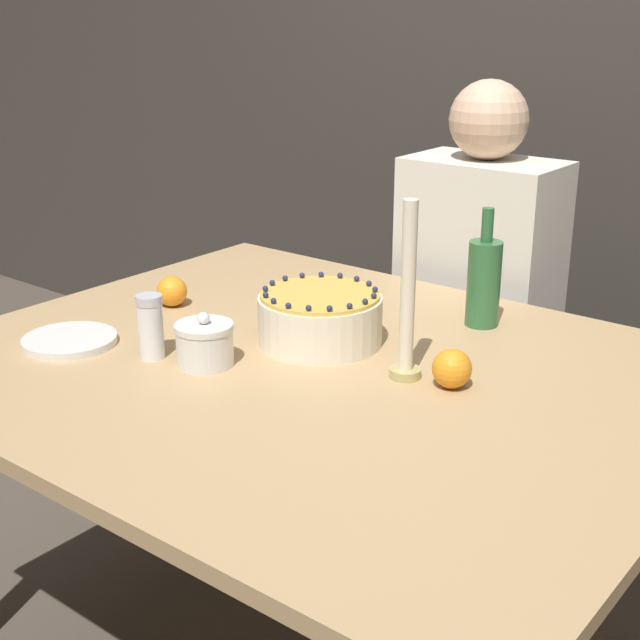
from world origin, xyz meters
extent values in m
cube|color=#38332D|center=(0.00, 1.40, 1.30)|extent=(8.00, 0.05, 2.60)
cube|color=tan|center=(0.00, 0.00, 0.76)|extent=(1.47, 1.19, 0.03)
cylinder|color=tan|center=(-0.67, 0.54, 0.37)|extent=(0.07, 0.07, 0.75)
cylinder|color=#EFE5CC|center=(-0.06, 0.10, 0.83)|extent=(0.26, 0.26, 0.10)
cylinder|color=gold|center=(-0.06, 0.10, 0.88)|extent=(0.25, 0.25, 0.01)
sphere|color=#23284C|center=(0.05, 0.10, 0.89)|extent=(0.01, 0.01, 0.01)
sphere|color=#23284C|center=(0.05, 0.14, 0.89)|extent=(0.01, 0.01, 0.01)
sphere|color=#23284C|center=(0.03, 0.18, 0.89)|extent=(0.01, 0.01, 0.01)
sphere|color=#23284C|center=(-0.01, 0.20, 0.89)|extent=(0.01, 0.01, 0.01)
sphere|color=#23284C|center=(-0.05, 0.21, 0.89)|extent=(0.01, 0.01, 0.01)
sphere|color=#23284C|center=(-0.09, 0.21, 0.89)|extent=(0.01, 0.01, 0.01)
sphere|color=#23284C|center=(-0.13, 0.19, 0.89)|extent=(0.01, 0.01, 0.01)
sphere|color=#23284C|center=(-0.15, 0.16, 0.89)|extent=(0.01, 0.01, 0.01)
sphere|color=#23284C|center=(-0.17, 0.12, 0.89)|extent=(0.01, 0.01, 0.01)
sphere|color=#23284C|center=(-0.17, 0.08, 0.89)|extent=(0.01, 0.01, 0.01)
sphere|color=#23284C|center=(-0.15, 0.04, 0.89)|extent=(0.01, 0.01, 0.01)
sphere|color=#23284C|center=(-0.13, 0.01, 0.89)|extent=(0.01, 0.01, 0.01)
sphere|color=#23284C|center=(-0.09, -0.01, 0.89)|extent=(0.01, 0.01, 0.01)
sphere|color=#23284C|center=(-0.05, -0.01, 0.89)|extent=(0.01, 0.01, 0.01)
sphere|color=#23284C|center=(-0.01, 0.00, 0.89)|extent=(0.01, 0.01, 0.01)
sphere|color=#23284C|center=(0.03, 0.02, 0.89)|extent=(0.01, 0.01, 0.01)
sphere|color=#23284C|center=(0.05, 0.06, 0.89)|extent=(0.01, 0.01, 0.01)
cylinder|color=silver|center=(-0.16, -0.13, 0.81)|extent=(0.11, 0.11, 0.07)
cylinder|color=silver|center=(-0.16, -0.13, 0.86)|extent=(0.11, 0.11, 0.01)
sphere|color=silver|center=(-0.16, -0.13, 0.87)|extent=(0.02, 0.02, 0.02)
cylinder|color=white|center=(-0.27, -0.17, 0.83)|extent=(0.05, 0.05, 0.11)
cylinder|color=silver|center=(-0.27, -0.17, 0.90)|extent=(0.05, 0.05, 0.02)
cylinder|color=silver|center=(-0.46, -0.23, 0.78)|extent=(0.19, 0.19, 0.01)
cylinder|color=silver|center=(-0.46, -0.23, 0.79)|extent=(0.19, 0.19, 0.01)
cylinder|color=tan|center=(0.18, 0.06, 0.79)|extent=(0.06, 0.06, 0.02)
cylinder|color=silver|center=(0.18, 0.06, 0.96)|extent=(0.03, 0.03, 0.32)
cylinder|color=#2D6638|center=(0.15, 0.41, 0.87)|extent=(0.07, 0.07, 0.19)
cylinder|color=#2D6638|center=(0.15, 0.41, 1.00)|extent=(0.03, 0.03, 0.07)
sphere|color=orange|center=(-0.48, 0.07, 0.81)|extent=(0.07, 0.07, 0.07)
sphere|color=orange|center=(0.27, 0.07, 0.81)|extent=(0.07, 0.07, 0.07)
cube|color=#473D33|center=(-0.07, 0.80, 0.23)|extent=(0.34, 0.34, 0.45)
cube|color=silver|center=(-0.07, 0.80, 0.76)|extent=(0.40, 0.24, 0.62)
sphere|color=#D8AD8C|center=(-0.07, 0.80, 1.17)|extent=(0.20, 0.20, 0.20)
camera|label=1|loc=(1.01, -1.26, 1.45)|focal=50.00mm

